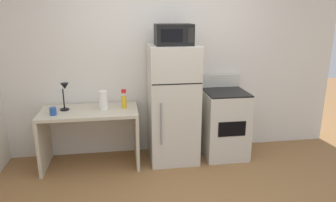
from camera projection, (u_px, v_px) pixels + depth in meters
wall_back_white at (164, 61)px, 4.37m from camera, size 5.00×0.10×2.60m
desk at (90, 126)px, 4.06m from camera, size 1.22×0.64×0.75m
desk_lamp at (65, 92)px, 3.92m from camera, size 0.14×0.12×0.35m
spray_bottle at (124, 101)px, 4.06m from camera, size 0.06×0.06×0.25m
paper_towel_roll at (103, 100)px, 3.99m from camera, size 0.11×0.11×0.24m
coffee_mug at (53, 111)px, 3.79m from camera, size 0.08×0.08×0.09m
refrigerator at (173, 104)px, 4.16m from camera, size 0.63×0.64×1.55m
microwave at (174, 35)px, 3.89m from camera, size 0.46×0.35×0.26m
oven_range at (224, 123)px, 4.36m from camera, size 0.58×0.61×1.10m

